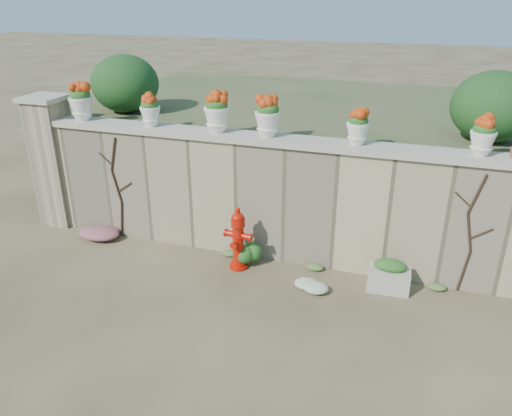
% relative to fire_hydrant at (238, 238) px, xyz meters
% --- Properties ---
extents(ground, '(80.00, 80.00, 0.00)m').
position_rel_fire_hydrant_xyz_m(ground, '(0.22, -1.18, -0.54)').
color(ground, '#4B3F25').
rests_on(ground, ground).
extents(stone_wall, '(8.00, 0.40, 2.00)m').
position_rel_fire_hydrant_xyz_m(stone_wall, '(0.22, 0.62, 0.46)').
color(stone_wall, tan).
rests_on(stone_wall, ground).
extents(wall_cap, '(8.10, 0.52, 0.10)m').
position_rel_fire_hydrant_xyz_m(wall_cap, '(0.22, 0.62, 1.51)').
color(wall_cap, '#B8AF9C').
rests_on(wall_cap, stone_wall).
extents(gate_pillar, '(0.72, 0.72, 2.48)m').
position_rel_fire_hydrant_xyz_m(gate_pillar, '(-3.93, 0.62, 0.71)').
color(gate_pillar, tan).
rests_on(gate_pillar, ground).
extents(raised_fill, '(9.00, 6.00, 2.00)m').
position_rel_fire_hydrant_xyz_m(raised_fill, '(0.22, 3.82, 0.46)').
color(raised_fill, '#384C23').
rests_on(raised_fill, ground).
extents(back_shrub_left, '(1.30, 1.30, 1.10)m').
position_rel_fire_hydrant_xyz_m(back_shrub_left, '(-2.98, 1.82, 2.01)').
color(back_shrub_left, '#143814').
rests_on(back_shrub_left, raised_fill).
extents(back_shrub_right, '(1.30, 1.30, 1.10)m').
position_rel_fire_hydrant_xyz_m(back_shrub_right, '(3.62, 1.82, 2.01)').
color(back_shrub_right, '#143814').
rests_on(back_shrub_right, raised_fill).
extents(vine_left, '(0.60, 0.04, 1.91)m').
position_rel_fire_hydrant_xyz_m(vine_left, '(-2.45, 0.40, 0.45)').
color(vine_left, black).
rests_on(vine_left, ground).
extents(vine_right, '(0.60, 0.04, 1.91)m').
position_rel_fire_hydrant_xyz_m(vine_right, '(3.45, 0.40, 0.45)').
color(vine_right, black).
rests_on(vine_right, ground).
extents(fire_hydrant, '(0.47, 0.33, 1.08)m').
position_rel_fire_hydrant_xyz_m(fire_hydrant, '(0.00, 0.00, 0.00)').
color(fire_hydrant, '#B81407').
rests_on(fire_hydrant, ground).
extents(planter_box, '(0.64, 0.39, 0.52)m').
position_rel_fire_hydrant_xyz_m(planter_box, '(2.40, 0.10, -0.30)').
color(planter_box, '#B8AF9C').
rests_on(planter_box, ground).
extents(green_shrub, '(0.54, 0.49, 0.52)m').
position_rel_fire_hydrant_xyz_m(green_shrub, '(0.12, 0.12, -0.28)').
color(green_shrub, '#1E5119').
rests_on(green_shrub, ground).
extents(magenta_clump, '(0.99, 0.66, 0.26)m').
position_rel_fire_hydrant_xyz_m(magenta_clump, '(-2.69, 0.23, -0.41)').
color(magenta_clump, '#CB2871').
rests_on(magenta_clump, ground).
extents(white_flowers, '(0.50, 0.40, 0.18)m').
position_rel_fire_hydrant_xyz_m(white_flowers, '(1.32, -0.31, -0.45)').
color(white_flowers, white).
rests_on(white_flowers, ground).
extents(urn_pot_0, '(0.42, 0.42, 0.65)m').
position_rel_fire_hydrant_xyz_m(urn_pot_0, '(-3.14, 0.62, 1.88)').
color(urn_pot_0, white).
rests_on(urn_pot_0, wall_cap).
extents(urn_pot_1, '(0.34, 0.34, 0.54)m').
position_rel_fire_hydrant_xyz_m(urn_pot_1, '(-1.77, 0.62, 1.82)').
color(urn_pot_1, white).
rests_on(urn_pot_1, wall_cap).
extents(urn_pot_2, '(0.42, 0.42, 0.65)m').
position_rel_fire_hydrant_xyz_m(urn_pot_2, '(-0.56, 0.62, 1.88)').
color(urn_pot_2, white).
rests_on(urn_pot_2, wall_cap).
extents(urn_pot_3, '(0.40, 0.40, 0.63)m').
position_rel_fire_hydrant_xyz_m(urn_pot_3, '(0.29, 0.62, 1.87)').
color(urn_pot_3, white).
rests_on(urn_pot_3, wall_cap).
extents(urn_pot_4, '(0.34, 0.34, 0.53)m').
position_rel_fire_hydrant_xyz_m(urn_pot_4, '(1.69, 0.62, 1.82)').
color(urn_pot_4, white).
rests_on(urn_pot_4, wall_cap).
extents(urn_pot_5, '(0.35, 0.35, 0.55)m').
position_rel_fire_hydrant_xyz_m(urn_pot_5, '(3.41, 0.62, 1.83)').
color(urn_pot_5, white).
rests_on(urn_pot_5, wall_cap).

